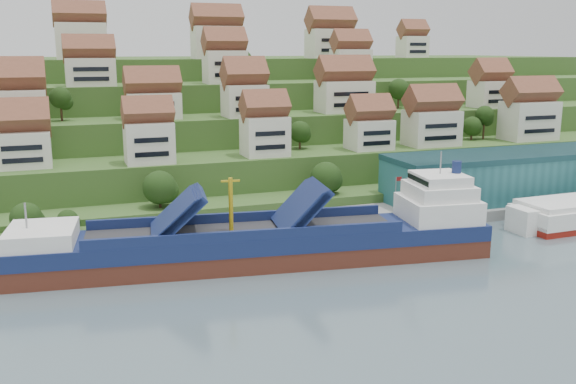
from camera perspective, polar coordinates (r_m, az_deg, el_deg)
name	(u,v)px	position (r m, az deg, el deg)	size (l,w,h in m)	color
ground	(329,254)	(108.65, 3.66, -5.56)	(300.00, 300.00, 0.00)	slate
quay	(391,216)	(129.82, 9.14, -2.15)	(180.00, 14.00, 2.20)	gray
hillside	(198,124)	(203.69, -8.05, 5.97)	(260.00, 128.00, 31.00)	#2D4C1E
hillside_village	(216,89)	(159.44, -6.46, 9.11)	(159.03, 63.99, 29.45)	silver
hillside_trees	(237,126)	(146.19, -4.56, 5.90)	(136.69, 62.48, 30.75)	#213F15
warehouse	(518,174)	(147.97, 19.76, 1.50)	(60.00, 15.00, 10.00)	#266367
flagpole	(396,194)	(123.32, 9.58, -0.18)	(1.28, 0.16, 8.00)	gray
cargo_ship	(269,243)	(103.74, -1.70, -4.54)	(77.32, 21.91, 16.93)	#56261A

